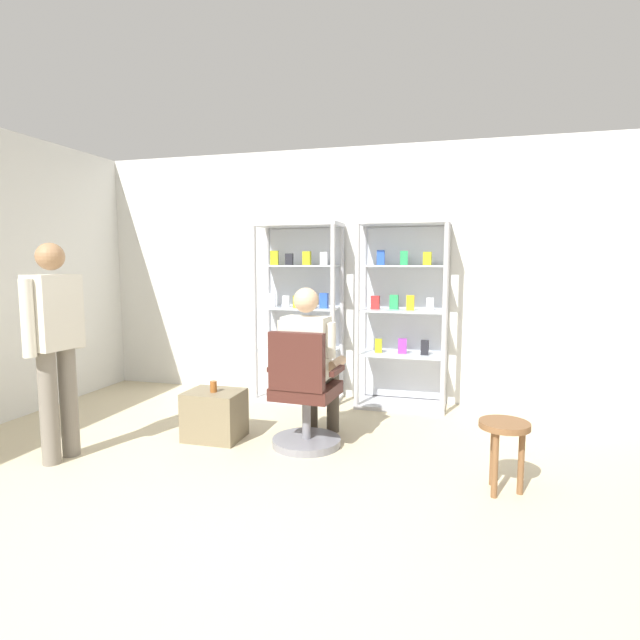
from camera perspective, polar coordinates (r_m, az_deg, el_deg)
The scene contains 10 objects.
ground_plane at distance 3.06m, azimuth -8.45°, elevation -22.67°, with size 7.20×7.20×0.00m, color #C6B793.
back_wall at distance 5.55m, azimuth 3.96°, elevation 5.09°, with size 6.00×0.10×2.70m, color silver.
display_cabinet_left at distance 5.48m, azimuth -2.20°, elevation 1.06°, with size 0.90×0.45×1.90m.
display_cabinet_right at distance 5.25m, azimuth 9.30°, elevation 0.71°, with size 0.90×0.45×1.90m.
office_chair at distance 4.09m, azimuth -1.83°, elevation -9.01°, with size 0.58×0.56×0.96m.
seated_shopkeeper at distance 4.16m, azimuth -1.04°, elevation -4.22°, with size 0.50×0.58×1.29m.
storage_crate at distance 4.44m, azimuth -11.78°, elevation -10.42°, with size 0.46×0.38×0.41m, color #72664C.
tea_glass at distance 4.34m, azimuth -11.91°, elevation -7.34°, with size 0.06×0.06×0.09m, color brown.
standing_customer at distance 4.22m, azimuth -27.70°, elevation -1.78°, with size 0.25×0.52×1.63m.
wooden_stool at distance 3.54m, azimuth 20.02°, elevation -12.26°, with size 0.32×0.32×0.47m.
Camera 1 is at (1.10, -2.43, 1.49)m, focal length 28.39 mm.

